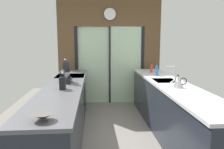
{
  "coord_description": "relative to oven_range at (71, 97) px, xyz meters",
  "views": [
    {
      "loc": [
        -0.41,
        -3.4,
        1.66
      ],
      "look_at": [
        -0.08,
        0.67,
        1.02
      ],
      "focal_mm": 35.82,
      "sensor_mm": 36.0,
      "label": 1
    }
  ],
  "objects": [
    {
      "name": "ground_plane",
      "position": [
        0.91,
        -0.65,
        -0.47
      ],
      "size": [
        5.04,
        7.6,
        0.02
      ],
      "primitive_type": "cube",
      "color": "slate"
    },
    {
      "name": "back_wall_unit",
      "position": [
        0.91,
        1.15,
        1.07
      ],
      "size": [
        2.64,
        0.12,
        2.7
      ],
      "color": "brown",
      "rests_on": "ground_plane"
    },
    {
      "name": "left_counter_run",
      "position": [
        -0.0,
        -1.12,
        0.01
      ],
      "size": [
        0.62,
        3.8,
        0.92
      ],
      "color": "#1E232D",
      "rests_on": "ground_plane"
    },
    {
      "name": "right_counter_run",
      "position": [
        1.82,
        -0.95,
        0.01
      ],
      "size": [
        0.62,
        3.8,
        0.92
      ],
      "color": "#1E232D",
      "rests_on": "ground_plane"
    },
    {
      "name": "sink_faucet",
      "position": [
        1.97,
        -0.7,
        0.64
      ],
      "size": [
        0.19,
        0.02,
        0.27
      ],
      "color": "#B7BABC",
      "rests_on": "right_counter_run"
    },
    {
      "name": "oven_range",
      "position": [
        0.0,
        0.0,
        0.0
      ],
      "size": [
        0.6,
        0.6,
        0.92
      ],
      "color": "black",
      "rests_on": "ground_plane"
    },
    {
      "name": "mixing_bowl",
      "position": [
        0.02,
        -2.63,
        0.5
      ],
      "size": [
        0.21,
        0.21,
        0.07
      ],
      "color": "#514C47",
      "rests_on": "left_counter_run"
    },
    {
      "name": "knife_block",
      "position": [
        0.02,
        -1.29,
        0.56
      ],
      "size": [
        0.08,
        0.14,
        0.26
      ],
      "color": "black",
      "rests_on": "left_counter_run"
    },
    {
      "name": "stand_mixer",
      "position": [
        0.02,
        -0.78,
        0.63
      ],
      "size": [
        0.17,
        0.27,
        0.42
      ],
      "color": "black",
      "rests_on": "left_counter_run"
    },
    {
      "name": "kettle",
      "position": [
        1.8,
        -1.32,
        0.55
      ],
      "size": [
        0.27,
        0.19,
        0.2
      ],
      "color": "#B7BABC",
      "rests_on": "right_counter_run"
    },
    {
      "name": "soap_bottle_near",
      "position": [
        1.8,
        -0.14,
        0.57
      ],
      "size": [
        0.06,
        0.06,
        0.25
      ],
      "color": "#286BB7",
      "rests_on": "right_counter_run"
    },
    {
      "name": "soap_bottle_far",
      "position": [
        1.8,
        0.31,
        0.56
      ],
      "size": [
        0.06,
        0.06,
        0.23
      ],
      "color": "#B23D2D",
      "rests_on": "right_counter_run"
    }
  ]
}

